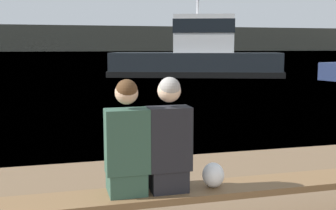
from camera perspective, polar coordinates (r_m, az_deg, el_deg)
The scene contains 7 objects.
water_surface at distance 126.37m, azimuth -14.77°, elevation 6.91°, with size 240.00×240.00×0.00m, color #386084.
far_shoreline at distance 153.12m, azimuth -14.87°, elevation 8.70°, with size 600.00×12.00×8.79m, color #4C4C42.
bench_main at distance 3.83m, azimuth -7.10°, elevation -13.15°, with size 7.38×0.43×0.46m.
person_left at distance 3.69m, azimuth -5.60°, elevation -5.35°, with size 0.38×0.36×1.02m.
person_right at distance 3.76m, azimuth 0.07°, elevation -4.89°, with size 0.38×0.36×1.03m.
shopping_bag at distance 3.97m, azimuth 6.14°, elevation -9.40°, with size 0.20×0.21×0.23m.
tugboat_red at distance 24.70m, azimuth 3.95°, elevation 6.48°, with size 10.31×5.92×6.90m.
Camera 1 is at (-0.43, -0.22, 1.75)m, focal length 45.00 mm.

